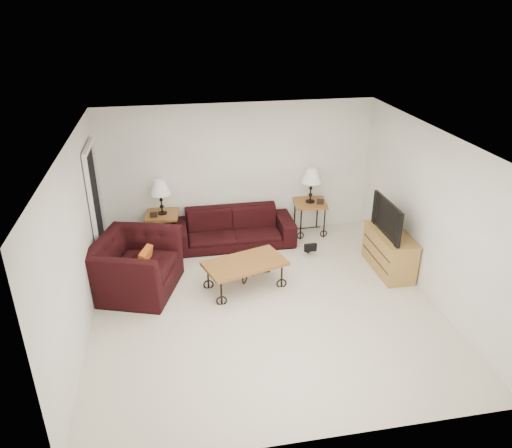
{
  "coord_description": "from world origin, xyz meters",
  "views": [
    {
      "loc": [
        -1.22,
        -5.94,
        4.19
      ],
      "look_at": [
        0.0,
        0.7,
        1.0
      ],
      "focal_mm": 34.14,
      "sensor_mm": 36.0,
      "label": 1
    }
  ],
  "objects_px": {
    "lamp_left": "(161,197)",
    "coffee_table": "(245,275)",
    "armchair": "(135,265)",
    "side_table_left": "(164,229)",
    "television": "(393,218)",
    "backpack": "(309,242)",
    "lamp_right": "(311,186)",
    "tv_stand": "(389,252)",
    "sofa": "(233,228)",
    "side_table_right": "(309,218)"
  },
  "relations": [
    {
      "from": "side_table_left",
      "to": "coffee_table",
      "type": "height_order",
      "value": "side_table_left"
    },
    {
      "from": "sofa",
      "to": "tv_stand",
      "type": "height_order",
      "value": "tv_stand"
    },
    {
      "from": "coffee_table",
      "to": "television",
      "type": "height_order",
      "value": "television"
    },
    {
      "from": "lamp_left",
      "to": "backpack",
      "type": "xyz_separation_m",
      "value": [
        2.51,
        -0.8,
        -0.73
      ]
    },
    {
      "from": "side_table_left",
      "to": "tv_stand",
      "type": "relative_size",
      "value": 0.56
    },
    {
      "from": "lamp_left",
      "to": "armchair",
      "type": "distance_m",
      "value": 1.59
    },
    {
      "from": "sofa",
      "to": "tv_stand",
      "type": "relative_size",
      "value": 1.97
    },
    {
      "from": "lamp_left",
      "to": "armchair",
      "type": "bearing_deg",
      "value": -106.95
    },
    {
      "from": "coffee_table",
      "to": "backpack",
      "type": "height_order",
      "value": "coffee_table"
    },
    {
      "from": "sofa",
      "to": "backpack",
      "type": "distance_m",
      "value": 1.41
    },
    {
      "from": "coffee_table",
      "to": "tv_stand",
      "type": "xyz_separation_m",
      "value": [
        2.44,
        0.12,
        0.11
      ]
    },
    {
      "from": "armchair",
      "to": "sofa",
      "type": "bearing_deg",
      "value": -34.53
    },
    {
      "from": "side_table_right",
      "to": "backpack",
      "type": "bearing_deg",
      "value": -106.48
    },
    {
      "from": "side_table_right",
      "to": "lamp_left",
      "type": "bearing_deg",
      "value": 180.0
    },
    {
      "from": "coffee_table",
      "to": "lamp_right",
      "type": "bearing_deg",
      "value": 48.06
    },
    {
      "from": "armchair",
      "to": "television",
      "type": "distance_m",
      "value": 4.12
    },
    {
      "from": "side_table_left",
      "to": "television",
      "type": "relative_size",
      "value": 0.63
    },
    {
      "from": "sofa",
      "to": "side_table_left",
      "type": "distance_m",
      "value": 1.27
    },
    {
      "from": "tv_stand",
      "to": "television",
      "type": "bearing_deg",
      "value": 180.0
    },
    {
      "from": "side_table_right",
      "to": "tv_stand",
      "type": "height_order",
      "value": "tv_stand"
    },
    {
      "from": "lamp_left",
      "to": "television",
      "type": "height_order",
      "value": "lamp_left"
    },
    {
      "from": "side_table_left",
      "to": "tv_stand",
      "type": "bearing_deg",
      "value": -23.29
    },
    {
      "from": "lamp_right",
      "to": "backpack",
      "type": "height_order",
      "value": "lamp_right"
    },
    {
      "from": "armchair",
      "to": "lamp_left",
      "type": "bearing_deg",
      "value": 1.82
    },
    {
      "from": "lamp_right",
      "to": "coffee_table",
      "type": "xyz_separation_m",
      "value": [
        -1.52,
        -1.7,
        -0.75
      ]
    },
    {
      "from": "armchair",
      "to": "coffee_table",
      "type": "bearing_deg",
      "value": -79.98
    },
    {
      "from": "side_table_left",
      "to": "lamp_right",
      "type": "distance_m",
      "value": 2.83
    },
    {
      "from": "lamp_right",
      "to": "lamp_left",
      "type": "bearing_deg",
      "value": 180.0
    },
    {
      "from": "sofa",
      "to": "armchair",
      "type": "height_order",
      "value": "armchair"
    },
    {
      "from": "side_table_right",
      "to": "coffee_table",
      "type": "bearing_deg",
      "value": -131.94
    },
    {
      "from": "lamp_left",
      "to": "coffee_table",
      "type": "distance_m",
      "value": 2.21
    },
    {
      "from": "lamp_left",
      "to": "coffee_table",
      "type": "bearing_deg",
      "value": -54.19
    },
    {
      "from": "lamp_right",
      "to": "backpack",
      "type": "bearing_deg",
      "value": -106.48
    },
    {
      "from": "lamp_left",
      "to": "armchair",
      "type": "relative_size",
      "value": 0.48
    },
    {
      "from": "lamp_left",
      "to": "lamp_right",
      "type": "bearing_deg",
      "value": 0.0
    },
    {
      "from": "sofa",
      "to": "lamp_left",
      "type": "distance_m",
      "value": 1.41
    },
    {
      "from": "tv_stand",
      "to": "side_table_right",
      "type": "bearing_deg",
      "value": 120.17
    },
    {
      "from": "television",
      "to": "lamp_right",
      "type": "bearing_deg",
      "value": -150.38
    },
    {
      "from": "lamp_left",
      "to": "coffee_table",
      "type": "xyz_separation_m",
      "value": [
        1.22,
        -1.7,
        -0.72
      ]
    },
    {
      "from": "sofa",
      "to": "lamp_right",
      "type": "height_order",
      "value": "lamp_right"
    },
    {
      "from": "lamp_right",
      "to": "armchair",
      "type": "relative_size",
      "value": 0.5
    },
    {
      "from": "sofa",
      "to": "television",
      "type": "height_order",
      "value": "television"
    },
    {
      "from": "sofa",
      "to": "side_table_right",
      "type": "height_order",
      "value": "side_table_right"
    },
    {
      "from": "side_table_right",
      "to": "tv_stand",
      "type": "distance_m",
      "value": 1.83
    },
    {
      "from": "side_table_right",
      "to": "coffee_table",
      "type": "distance_m",
      "value": 2.28
    },
    {
      "from": "lamp_left",
      "to": "television",
      "type": "bearing_deg",
      "value": -23.41
    },
    {
      "from": "tv_stand",
      "to": "backpack",
      "type": "distance_m",
      "value": 1.4
    },
    {
      "from": "lamp_left",
      "to": "backpack",
      "type": "bearing_deg",
      "value": -17.56
    },
    {
      "from": "sofa",
      "to": "backpack",
      "type": "height_order",
      "value": "sofa"
    },
    {
      "from": "lamp_left",
      "to": "lamp_right",
      "type": "distance_m",
      "value": 2.75
    }
  ]
}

